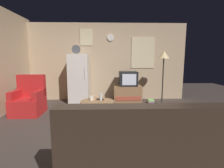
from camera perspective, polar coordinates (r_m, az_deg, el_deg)
ground_plane at (r=3.39m, az=-1.89°, el=-14.99°), size 12.00×12.00×0.00m
wall_with_art at (r=5.56m, az=-1.83°, el=7.56°), size 5.20×0.12×2.50m
fridge at (r=5.26m, az=-11.25°, el=1.87°), size 0.60×0.62×1.77m
tv_stand at (r=5.22m, az=5.27°, el=-3.47°), size 0.84×0.53×0.54m
crt_tv at (r=5.14m, az=5.58°, el=1.86°), size 0.54×0.51×0.44m
standing_lamp at (r=5.08m, az=17.38°, el=8.23°), size 0.32×0.32×1.59m
coffee_table at (r=3.60m, az=-5.03°, el=-9.54°), size 0.72×0.72×0.47m
wine_glass at (r=3.60m, az=-3.85°, el=-4.41°), size 0.05×0.05×0.15m
mug_ceramic_white at (r=3.63m, az=-7.18°, el=-4.84°), size 0.08×0.08×0.09m
mug_ceramic_tan at (r=3.66m, az=-6.38°, el=-4.73°), size 0.08×0.08×0.09m
remote_control at (r=3.63m, az=-4.05°, el=-5.33°), size 0.16×0.08×0.02m
armchair at (r=4.63m, az=-26.65°, el=-5.03°), size 0.68×0.68×0.96m
couch at (r=2.04m, az=9.02°, el=-22.20°), size 1.70×0.80×0.92m
book_stack at (r=5.30m, az=13.18°, el=-5.79°), size 0.21×0.18×0.12m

